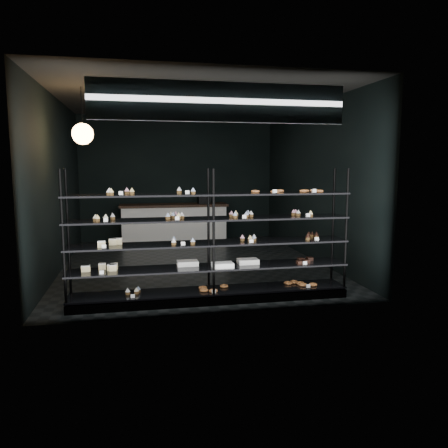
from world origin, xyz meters
name	(u,v)px	position (x,y,z in m)	size (l,w,h in m)	color
room	(193,183)	(0.00, 0.00, 1.60)	(5.01, 6.01, 3.20)	black
display_shelf	(210,258)	(-0.08, -2.45, 0.63)	(4.00, 0.50, 1.91)	black
signage	(221,102)	(0.00, -2.93, 2.75)	(3.30, 0.05, 0.50)	#0E1247
pendant_lamp	(83,134)	(-1.90, -1.12, 2.45)	(0.33, 0.33, 0.90)	black
service_counter	(175,223)	(-0.15, 2.50, 0.50)	(2.69, 0.65, 1.23)	silver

